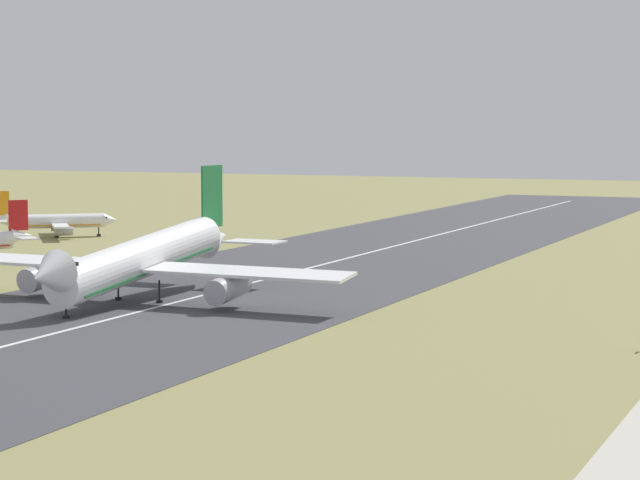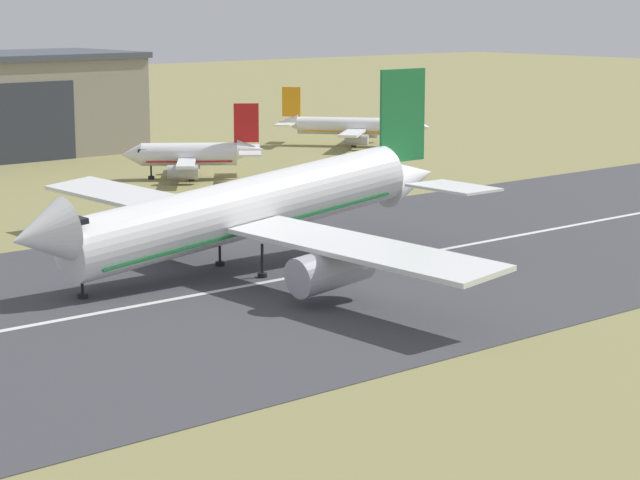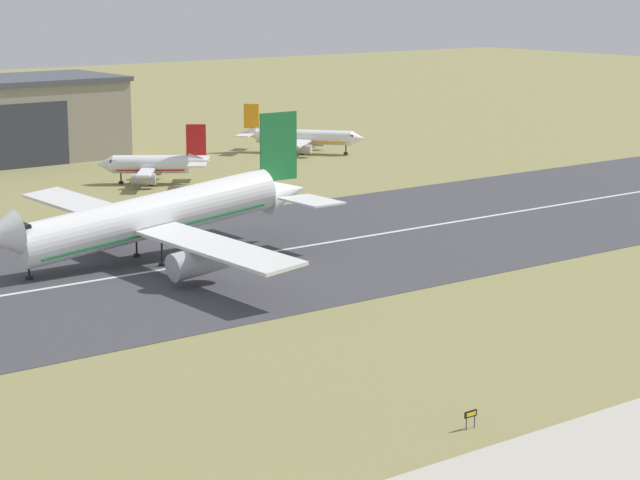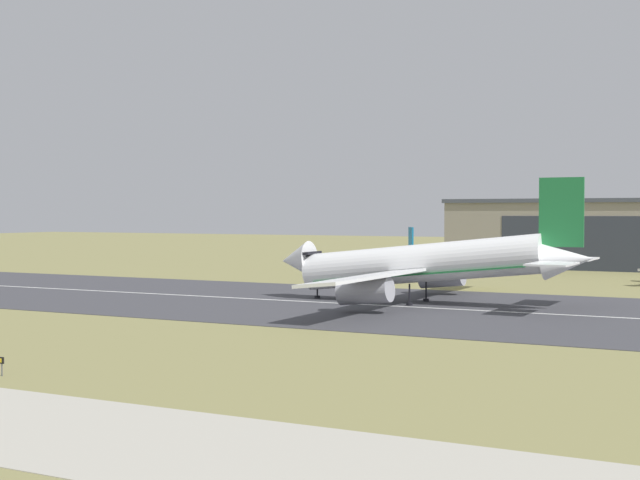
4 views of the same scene
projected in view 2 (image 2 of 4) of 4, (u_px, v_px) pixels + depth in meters
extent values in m
cube|color=#3D3D42|center=(331.00, 270.00, 110.07)|extent=(509.21, 51.91, 0.06)
cube|color=silver|center=(331.00, 270.00, 110.07)|extent=(458.29, 0.70, 0.01)
cylinder|color=white|center=(242.00, 209.00, 108.65)|extent=(34.61, 5.69, 8.65)
cone|color=white|center=(39.00, 235.00, 96.36)|extent=(5.27, 5.29, 5.67)
cone|color=white|center=(409.00, 178.00, 121.26)|extent=(6.77, 4.79, 5.31)
cube|color=black|center=(69.00, 219.00, 97.80)|extent=(1.20, 4.45, 0.55)
cube|color=#1E7238|center=(242.00, 225.00, 108.92)|extent=(30.70, 5.38, 3.31)
cube|color=white|center=(136.00, 198.00, 120.56)|extent=(5.80, 27.23, 0.95)
cylinder|color=#A8A8B2|center=(139.00, 221.00, 118.60)|extent=(7.12, 3.33, 3.91)
cube|color=white|center=(360.00, 248.00, 96.22)|extent=(5.80, 27.23, 0.95)
cylinder|color=#A8A8B2|center=(331.00, 269.00, 97.52)|extent=(7.12, 3.33, 3.91)
cube|color=#1E7238|center=(402.00, 115.00, 119.52)|extent=(5.68, 0.36, 8.87)
cube|color=white|center=(359.00, 173.00, 125.91)|extent=(5.08, 8.05, 0.24)
cube|color=white|center=(454.00, 187.00, 115.99)|extent=(5.08, 8.05, 0.24)
cylinder|color=black|center=(82.00, 281.00, 99.38)|extent=(0.24, 0.24, 2.99)
cylinder|color=black|center=(83.00, 296.00, 99.62)|extent=(0.84, 0.84, 0.44)
cylinder|color=black|center=(220.00, 250.00, 111.66)|extent=(0.24, 0.24, 2.99)
cylinder|color=black|center=(220.00, 264.00, 111.90)|extent=(0.84, 0.84, 0.44)
cylinder|color=black|center=(262.00, 261.00, 106.96)|extent=(0.24, 0.24, 2.99)
cylinder|color=black|center=(262.00, 275.00, 107.20)|extent=(0.84, 0.84, 0.44)
cylinder|color=white|center=(356.00, 126.00, 204.47)|extent=(14.27, 16.84, 2.85)
cone|color=white|center=(422.00, 127.00, 202.52)|extent=(3.83, 3.79, 2.85)
cone|color=white|center=(288.00, 122.00, 206.41)|extent=(4.14, 4.28, 2.57)
cube|color=black|center=(414.00, 124.00, 202.66)|extent=(2.58, 2.37, 0.44)
cube|color=orange|center=(356.00, 131.00, 204.62)|extent=(12.96, 15.24, 0.20)
cube|color=white|center=(352.00, 133.00, 198.27)|extent=(9.75, 8.65, 0.40)
cylinder|color=#A8A8B2|center=(357.00, 140.00, 199.15)|extent=(3.70, 4.00, 1.77)
cube|color=white|center=(364.00, 125.00, 210.73)|extent=(9.75, 8.65, 0.40)
cylinder|color=#A8A8B2|center=(367.00, 133.00, 210.06)|extent=(3.70, 4.00, 1.77)
cube|color=orange|center=(291.00, 102.00, 205.69)|extent=(2.16, 2.60, 4.85)
cube|color=white|center=(285.00, 124.00, 202.92)|extent=(5.10, 4.84, 0.24)
cube|color=white|center=(294.00, 120.00, 209.89)|extent=(5.10, 4.84, 0.24)
cylinder|color=black|center=(407.00, 141.00, 203.40)|extent=(0.24, 0.24, 1.84)
cylinder|color=black|center=(407.00, 146.00, 203.54)|extent=(0.84, 0.84, 0.44)
cylinder|color=black|center=(354.00, 142.00, 203.28)|extent=(0.24, 0.24, 1.84)
cylinder|color=black|center=(354.00, 146.00, 203.42)|extent=(0.84, 0.84, 0.44)
cylinder|color=black|center=(357.00, 139.00, 206.59)|extent=(0.24, 0.24, 1.84)
cylinder|color=black|center=(357.00, 143.00, 206.72)|extent=(0.84, 0.84, 0.44)
cylinder|color=white|center=(189.00, 154.00, 166.45)|extent=(11.99, 10.06, 3.06)
cone|color=white|center=(131.00, 155.00, 165.93)|extent=(4.04, 4.10, 3.06)
cone|color=white|center=(251.00, 150.00, 166.90)|extent=(4.59, 4.40, 2.75)
cube|color=black|center=(143.00, 150.00, 165.92)|extent=(2.44, 2.74, 0.44)
cube|color=red|center=(190.00, 160.00, 166.61)|extent=(10.88, 9.18, 0.20)
cube|color=white|center=(189.00, 153.00, 172.20)|extent=(6.94, 8.18, 0.40)
cylinder|color=#A8A8B2|center=(186.00, 162.00, 171.73)|extent=(4.32, 3.90, 1.90)
cube|color=white|center=(186.00, 164.00, 160.87)|extent=(6.94, 8.18, 0.40)
cylinder|color=#A8A8B2|center=(183.00, 172.00, 161.73)|extent=(4.32, 3.90, 1.90)
cube|color=red|center=(246.00, 123.00, 166.19)|extent=(2.83, 2.22, 5.20)
cube|color=white|center=(249.00, 147.00, 170.70)|extent=(5.14, 5.49, 0.24)
cube|color=white|center=(250.00, 154.00, 163.12)|extent=(5.14, 5.49, 0.24)
cylinder|color=black|center=(151.00, 173.00, 166.56)|extent=(0.24, 0.24, 1.81)
cylinder|color=black|center=(151.00, 178.00, 166.69)|extent=(0.84, 0.84, 0.44)
cylinder|color=black|center=(192.00, 170.00, 168.73)|extent=(0.24, 0.24, 1.81)
cylinder|color=black|center=(192.00, 175.00, 168.85)|extent=(0.84, 0.84, 0.44)
cylinder|color=black|center=(191.00, 174.00, 165.13)|extent=(0.24, 0.24, 1.81)
cylinder|color=black|center=(191.00, 179.00, 165.26)|extent=(0.84, 0.84, 0.44)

